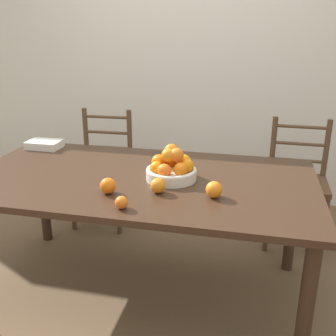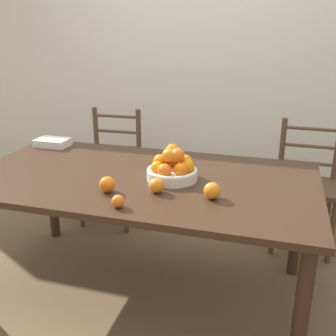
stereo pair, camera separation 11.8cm
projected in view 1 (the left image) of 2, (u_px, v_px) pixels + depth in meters
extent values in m
plane|color=brown|center=(142.00, 290.00, 2.44)|extent=(12.00, 12.00, 0.00)
cube|color=silver|center=(190.00, 56.00, 3.47)|extent=(8.00, 0.06, 2.60)
cube|color=#382316|center=(139.00, 179.00, 2.19)|extent=(1.94, 1.04, 0.03)
cylinder|color=#382316|center=(306.00, 311.00, 1.73)|extent=(0.07, 0.07, 0.72)
cylinder|color=#382316|center=(43.00, 196.00, 2.91)|extent=(0.07, 0.07, 0.72)
cylinder|color=#382316|center=(292.00, 221.00, 2.54)|extent=(0.07, 0.07, 0.72)
cylinder|color=silver|center=(171.00, 174.00, 2.14)|extent=(0.28, 0.28, 0.05)
torus|color=silver|center=(171.00, 170.00, 2.14)|extent=(0.28, 0.28, 0.02)
sphere|color=orange|center=(187.00, 166.00, 2.11)|extent=(0.08, 0.08, 0.08)
sphere|color=orange|center=(184.00, 162.00, 2.17)|extent=(0.08, 0.08, 0.08)
sphere|color=orange|center=(170.00, 161.00, 2.21)|extent=(0.08, 0.08, 0.08)
sphere|color=orange|center=(159.00, 162.00, 2.17)|extent=(0.08, 0.08, 0.08)
sphere|color=orange|center=(157.00, 167.00, 2.10)|extent=(0.07, 0.07, 0.07)
sphere|color=orange|center=(164.00, 171.00, 2.06)|extent=(0.07, 0.07, 0.07)
sphere|color=orange|center=(180.00, 169.00, 2.06)|extent=(0.07, 0.07, 0.07)
sphere|color=orange|center=(177.00, 155.00, 2.09)|extent=(0.08, 0.08, 0.08)
sphere|color=orange|center=(171.00, 151.00, 2.14)|extent=(0.08, 0.08, 0.08)
sphere|color=orange|center=(168.00, 155.00, 2.09)|extent=(0.07, 0.07, 0.07)
sphere|color=orange|center=(158.00, 186.00, 1.96)|extent=(0.08, 0.08, 0.08)
sphere|color=orange|center=(214.00, 190.00, 1.91)|extent=(0.08, 0.08, 0.08)
sphere|color=orange|center=(122.00, 202.00, 1.79)|extent=(0.06, 0.06, 0.06)
sphere|color=orange|center=(108.00, 186.00, 1.95)|extent=(0.08, 0.08, 0.08)
cylinder|color=#513823|center=(73.00, 203.00, 3.11)|extent=(0.04, 0.04, 0.45)
cylinder|color=#513823|center=(118.00, 207.00, 3.04)|extent=(0.04, 0.04, 0.45)
cylinder|color=#513823|center=(88.00, 161.00, 3.36)|extent=(0.04, 0.04, 0.92)
cylinder|color=#513823|center=(131.00, 164.00, 3.29)|extent=(0.04, 0.04, 0.92)
cube|color=#513823|center=(101.00, 168.00, 3.16)|extent=(0.43, 0.41, 0.04)
cylinder|color=#513823|center=(108.00, 147.00, 3.28)|extent=(0.38, 0.04, 0.02)
cylinder|color=#513823|center=(107.00, 132.00, 3.24)|extent=(0.38, 0.04, 0.02)
cylinder|color=#513823|center=(107.00, 117.00, 3.19)|extent=(0.38, 0.04, 0.02)
cylinder|color=#513823|center=(267.00, 222.00, 2.80)|extent=(0.04, 0.04, 0.45)
cylinder|color=#513823|center=(324.00, 229.00, 2.71)|extent=(0.04, 0.04, 0.45)
cylinder|color=#513823|center=(270.00, 175.00, 3.05)|extent=(0.04, 0.04, 0.92)
cylinder|color=#513823|center=(322.00, 179.00, 2.96)|extent=(0.04, 0.04, 0.92)
cube|color=#513823|center=(297.00, 184.00, 2.84)|extent=(0.43, 0.41, 0.04)
cylinder|color=#513823|center=(298.00, 160.00, 2.96)|extent=(0.38, 0.03, 0.02)
cylinder|color=#513823|center=(300.00, 144.00, 2.92)|extent=(0.38, 0.03, 0.02)
cylinder|color=#513823|center=(302.00, 127.00, 2.87)|extent=(0.38, 0.03, 0.02)
cube|color=silver|center=(44.00, 144.00, 2.70)|extent=(0.23, 0.16, 0.05)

